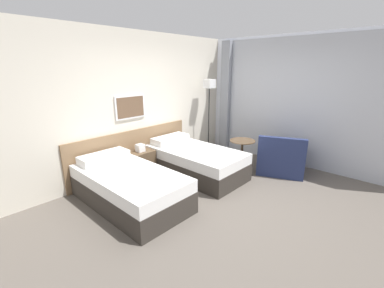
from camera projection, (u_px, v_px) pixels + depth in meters
ground_plane at (223, 199)px, 4.15m from camera, size 16.00×16.00×0.00m
wall_headboard at (142, 106)px, 5.07m from camera, size 10.00×0.10×2.70m
wall_window at (299, 102)px, 5.33m from camera, size 0.21×4.49×2.70m
bed_near_door at (129, 187)px, 3.97m from camera, size 1.02×1.90×0.66m
bed_near_window at (195, 161)px, 5.04m from camera, size 1.02×1.90×0.66m
nightstand at (141, 163)px, 4.98m from camera, size 0.48×0.35×0.64m
floor_lamp at (209, 94)px, 5.99m from camera, size 0.24×0.24×1.77m
side_table at (242, 149)px, 5.25m from camera, size 0.51×0.51×0.62m
armchair at (281, 159)px, 5.16m from camera, size 1.08×1.11×0.80m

